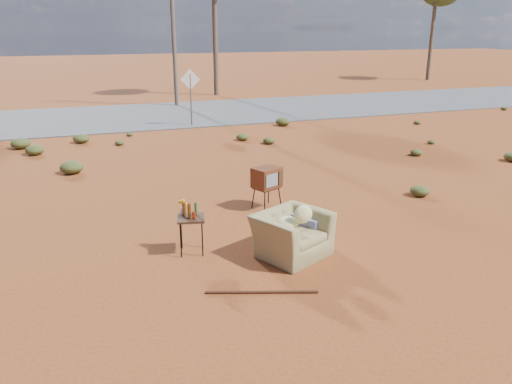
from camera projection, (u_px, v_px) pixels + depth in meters
name	position (u px, v px, depth m)	size (l,w,h in m)	color
ground	(264.00, 257.00, 8.41)	(140.00, 140.00, 0.00)	brown
highway	(143.00, 116.00, 21.80)	(140.00, 7.00, 0.04)	#565659
armchair	(295.00, 228.00, 8.42)	(1.49, 1.34, 1.00)	#928350
tv_unit	(267.00, 178.00, 10.51)	(0.68, 0.62, 0.89)	black
side_table	(189.00, 215.00, 8.40)	(0.54, 0.54, 0.92)	#3A2515
rusty_bar	(262.00, 292.00, 7.25)	(0.04, 0.04, 1.64)	#4A2213
road_sign	(190.00, 87.00, 19.14)	(0.78, 0.06, 2.19)	brown
utility_pole_center	(173.00, 17.00, 23.39)	(1.40, 0.20, 8.00)	brown
scrub_patch	(168.00, 182.00, 12.04)	(17.49, 8.07, 0.33)	#454C21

